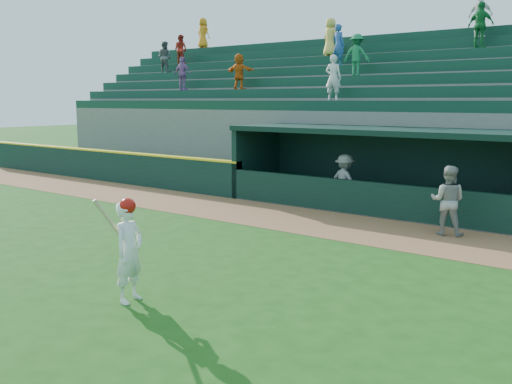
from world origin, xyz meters
TOP-DOWN VIEW (x-y plane):
  - ground at (0.00, 0.00)m, footprint 120.00×120.00m
  - warning_track at (0.00, 4.90)m, footprint 40.00×3.00m
  - field_wall_left at (-12.25, 6.55)m, footprint 15.50×0.30m
  - wall_stripe_left at (-12.25, 6.55)m, footprint 15.50×0.32m
  - dugout_player_front at (2.86, 5.57)m, footprint 0.94×0.80m
  - dugout_player_inside at (-0.92, 7.29)m, footprint 1.18×0.85m
  - dugout at (0.00, 8.00)m, footprint 9.40×2.80m
  - stands at (-0.02, 12.57)m, footprint 34.50×6.26m
  - batter_at_plate at (0.34, -2.25)m, footprint 0.59×0.79m

SIDE VIEW (x-z plane):
  - ground at x=0.00m, z-range 0.00..0.00m
  - warning_track at x=0.00m, z-range 0.00..0.01m
  - field_wall_left at x=-12.25m, z-range 0.00..1.20m
  - dugout_player_inside at x=-0.92m, z-range 0.00..1.65m
  - dugout_player_front at x=2.86m, z-range 0.00..1.72m
  - batter_at_plate at x=0.34m, z-range 0.00..1.74m
  - wall_stripe_left at x=-12.25m, z-range 1.20..1.26m
  - dugout at x=0.00m, z-range 0.13..2.59m
  - stands at x=-0.02m, z-range -1.36..6.16m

